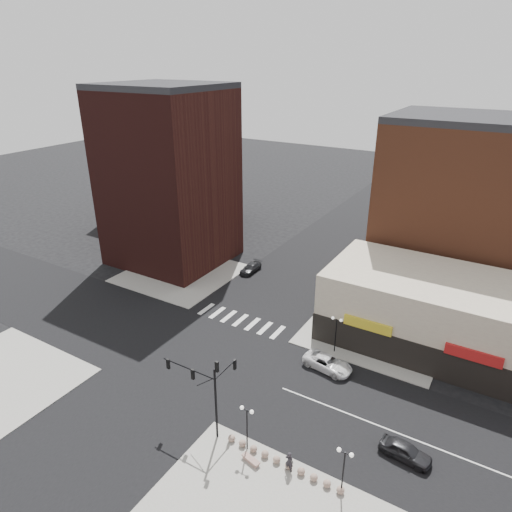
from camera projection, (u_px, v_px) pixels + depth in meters
The scene contains 19 objects.
ground at pixel (199, 356), 48.24m from camera, with size 240.00×240.00×0.00m, color black.
road_ew at pixel (199, 356), 48.24m from camera, with size 200.00×14.00×0.02m, color black.
road_ns at pixel (199, 356), 48.23m from camera, with size 14.00×200.00×0.02m, color black.
sidewalk_nw at pixel (181, 273), 66.43m from camera, with size 15.00×15.00×0.12m, color gray.
sidewalk_ne at pixel (376, 330), 52.75m from camera, with size 15.00×15.00×0.12m, color gray.
building_nw at pixel (169, 180), 66.67m from camera, with size 16.00×15.00×25.00m, color black.
building_nw_low at pixel (173, 187), 87.58m from camera, with size 20.00×18.00×12.00m, color black.
building_ne_midrise at pixel (456, 211), 57.99m from camera, with size 18.00×15.00×22.00m, color brown.
building_ne_row at pixel (440, 319), 48.77m from camera, with size 24.20×12.20×8.00m.
traffic_signal at pixel (208, 383), 36.69m from camera, with size 5.59×3.09×7.77m.
street_lamp_se_a at pixel (247, 418), 35.45m from camera, with size 1.22×0.32×4.16m.
street_lamp_se_b at pixel (344, 461), 31.68m from camera, with size 1.22×0.32×4.16m.
street_lamp_ne at pixel (336, 326), 47.53m from camera, with size 1.22×0.32×4.16m.
bollard_row at pixel (283, 462), 35.09m from camera, with size 10.04×0.59×0.59m.
white_suv at pixel (328, 363), 45.97m from camera, with size 2.33×5.05×1.40m, color white.
dark_sedan_east at pixel (405, 451), 35.75m from camera, with size 1.64×4.09×1.39m, color black.
dark_sedan_north at pixel (251, 268), 66.74m from camera, with size 1.73×4.25×1.23m, color black.
pedestrian at pixel (289, 462), 34.41m from camera, with size 0.67×0.44×1.83m, color black.
stone_bench at pixel (251, 460), 35.41m from camera, with size 1.69×0.86×0.38m.
Camera 1 is at (25.71, -31.08, 29.12)m, focal length 32.00 mm.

